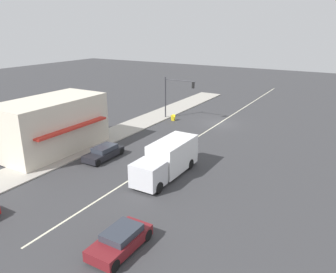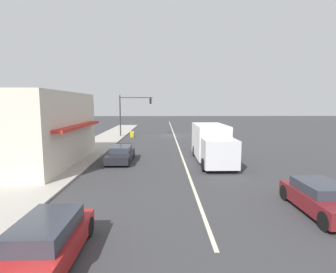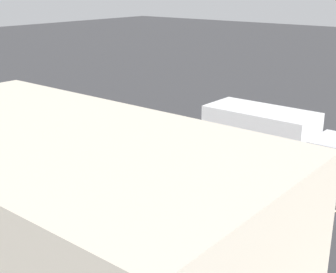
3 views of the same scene
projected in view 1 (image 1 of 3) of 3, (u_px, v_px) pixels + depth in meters
The scene contains 10 objects.
ground_plane at pixel (141, 173), 28.68m from camera, with size 160.00×160.00×0.00m, color #38383A.
sidewalk_right at pixel (64, 155), 32.60m from camera, with size 4.00×73.00×0.12m, color #A8A399.
lane_marking_center at pixel (219, 123), 43.36m from camera, with size 0.16×60.00×0.01m, color beige.
building_corner_store at pixel (52, 125), 33.06m from camera, with size 6.19×10.86×5.28m.
traffic_signal_main at pixel (174, 91), 44.05m from camera, with size 4.59×0.34×5.60m.
pedestrian at pixel (107, 130), 37.14m from camera, with size 0.34×0.34×1.66m.
warning_aframe_sign at pixel (173, 118), 44.43m from camera, with size 0.45×0.53×0.84m.
delivery_truck at pixel (168, 159), 27.86m from camera, with size 2.44×7.50×2.87m.
sedan_maroon at pixel (120, 240), 18.64m from camera, with size 1.88×4.02×1.26m.
sedan_dark at pixel (104, 153), 31.65m from camera, with size 1.77×4.28×1.23m.
Camera 1 is at (-15.37, 39.31, 12.17)m, focal length 35.00 mm.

